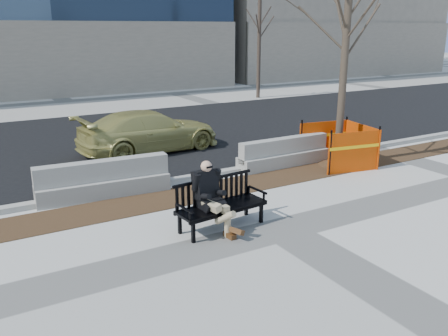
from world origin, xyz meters
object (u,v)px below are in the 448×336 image
at_px(seated_man, 210,230).
at_px(jersey_barrier_right, 283,166).
at_px(bench, 222,228).
at_px(sedan, 151,151).
at_px(jersey_barrier_left, 105,196).
at_px(tree_fence, 337,165).

relative_size(seated_man, jersey_barrier_right, 0.48).
bearing_deg(bench, sedan, 75.42).
height_order(seated_man, sedan, seated_man).
height_order(bench, sedan, sedan).
relative_size(seated_man, jersey_barrier_left, 0.45).
bearing_deg(bench, seated_man, 168.52).
xyz_separation_m(tree_fence, jersey_barrier_right, (-1.34, 0.68, 0.00)).
bearing_deg(sedan, seated_man, 163.32).
bearing_deg(seated_man, jersey_barrier_left, 106.92).
height_order(sedan, jersey_barrier_right, sedan).
height_order(tree_fence, jersey_barrier_left, tree_fence).
distance_m(bench, tree_fence, 5.34).
bearing_deg(seated_man, jersey_barrier_right, 30.33).
height_order(tree_fence, jersey_barrier_right, tree_fence).
bearing_deg(sedan, tree_fence, -140.88).
xyz_separation_m(seated_man, sedan, (1.21, 6.09, 0.00)).
bearing_deg(seated_man, bench, -11.48).
height_order(seated_man, tree_fence, tree_fence).
bearing_deg(tree_fence, jersey_barrier_left, 173.22).
bearing_deg(jersey_barrier_left, sedan, 57.45).
distance_m(sedan, jersey_barrier_right, 4.22).
relative_size(tree_fence, jersey_barrier_right, 2.14).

